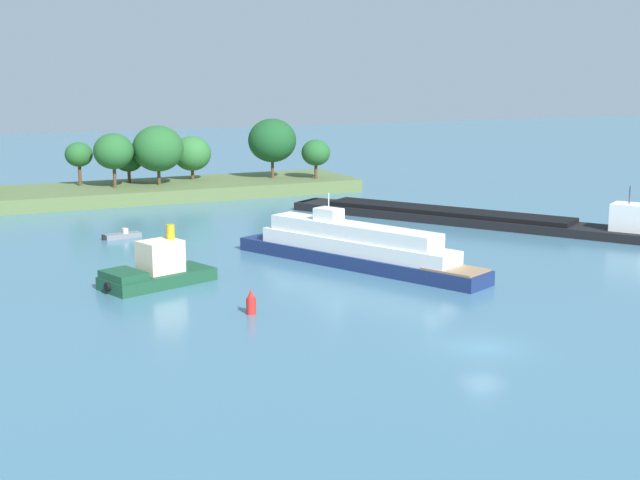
% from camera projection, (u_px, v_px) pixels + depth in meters
% --- Properties ---
extents(ground_plane, '(400.00, 400.00, 0.00)m').
position_uv_depth(ground_plane, '(483.00, 348.00, 55.66)').
color(ground_plane, teal).
extents(treeline_island, '(65.08, 14.70, 10.26)m').
position_uv_depth(treeline_island, '(131.00, 174.00, 118.09)').
color(treeline_island, '#566B3D').
rests_on(treeline_island, ground).
extents(tugboat, '(9.89, 6.76, 4.83)m').
position_uv_depth(tugboat, '(156.00, 271.00, 71.39)').
color(tugboat, '#19472D').
rests_on(tugboat, ground).
extents(cargo_barge, '(27.22, 37.76, 5.54)m').
position_uv_depth(cargo_barge, '(467.00, 217.00, 99.50)').
color(cargo_barge, black).
rests_on(cargo_barge, ground).
extents(small_motorboat, '(4.13, 1.82, 1.01)m').
position_uv_depth(small_motorboat, '(122.00, 235.00, 91.13)').
color(small_motorboat, slate).
rests_on(small_motorboat, ground).
extents(white_riverboat, '(14.09, 25.08, 6.32)m').
position_uv_depth(white_riverboat, '(356.00, 248.00, 78.07)').
color(white_riverboat, navy).
rests_on(white_riverboat, ground).
extents(channel_buoy_red, '(0.70, 0.70, 1.90)m').
position_uv_depth(channel_buoy_red, '(251.00, 303.00, 63.09)').
color(channel_buoy_red, red).
rests_on(channel_buoy_red, ground).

